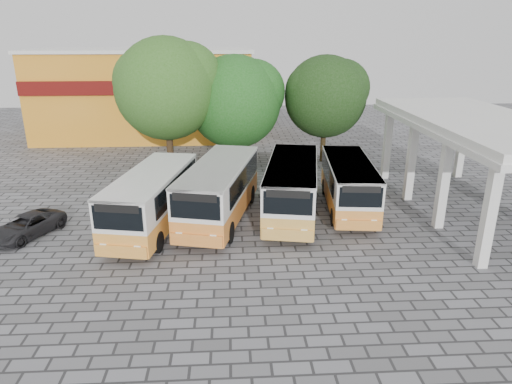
{
  "coord_description": "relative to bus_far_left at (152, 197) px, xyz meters",
  "views": [
    {
      "loc": [
        -3.02,
        -19.71,
        9.68
      ],
      "look_at": [
        -1.64,
        3.67,
        1.5
      ],
      "focal_mm": 32.0,
      "sensor_mm": 36.0,
      "label": 1
    }
  ],
  "objects": [
    {
      "name": "parked_car",
      "position": [
        -6.24,
        -0.64,
        -1.19
      ],
      "size": [
        3.39,
        4.36,
        1.1
      ],
      "primitive_type": "imported",
      "rotation": [
        0.0,
        0.0,
        -0.46
      ],
      "color": "black",
      "rests_on": "ground"
    },
    {
      "name": "ground",
      "position": [
        7.04,
        -2.54,
        -1.74
      ],
      "size": [
        90.0,
        90.0,
        0.0
      ],
      "primitive_type": "plane",
      "color": "#5A5A5D",
      "rests_on": "ground"
    },
    {
      "name": "bus_far_right",
      "position": [
        10.76,
        2.14,
        -0.1
      ],
      "size": [
        3.2,
        8.06,
        2.83
      ],
      "rotation": [
        0.0,
        0.0,
        -0.11
      ],
      "color": "orange",
      "rests_on": "ground"
    },
    {
      "name": "tree_right",
      "position": [
        11.46,
        12.7,
        3.56
      ],
      "size": [
        6.56,
        6.25,
        8.22
      ],
      "color": "#382B15",
      "rests_on": "ground"
    },
    {
      "name": "bus_centre_right",
      "position": [
        7.4,
        1.34,
        0.04
      ],
      "size": [
        4.07,
        8.87,
        3.07
      ],
      "rotation": [
        0.0,
        0.0,
        -0.18
      ],
      "color": "gold",
      "rests_on": "ground"
    },
    {
      "name": "tree_middle",
      "position": [
        4.53,
        12.25,
        3.3
      ],
      "size": [
        7.29,
        6.94,
        8.28
      ],
      "color": "#4B3B22",
      "rests_on": "ground"
    },
    {
      "name": "bus_far_left",
      "position": [
        0.0,
        0.0,
        0.0
      ],
      "size": [
        4.07,
        8.71,
        3.0
      ],
      "rotation": [
        0.0,
        0.0,
        -0.19
      ],
      "color": "orange",
      "rests_on": "ground"
    },
    {
      "name": "tree_left",
      "position": [
        -0.31,
        10.92,
        4.46
      ],
      "size": [
        7.59,
        7.23,
        9.57
      ],
      "color": "#432F1B",
      "rests_on": "ground"
    },
    {
      "name": "bus_centre_left",
      "position": [
        3.43,
        1.01,
        0.07
      ],
      "size": [
        4.58,
        9.13,
        3.13
      ],
      "rotation": [
        0.0,
        0.0,
        -0.24
      ],
      "color": "orange",
      "rests_on": "ground"
    },
    {
      "name": "shophouse_block",
      "position": [
        -3.96,
        23.45,
        2.42
      ],
      "size": [
        20.4,
        10.4,
        8.3
      ],
      "color": "orange",
      "rests_on": "ground"
    },
    {
      "name": "terminal_shelter",
      "position": [
        17.54,
        1.46,
        3.18
      ],
      "size": [
        6.8,
        15.8,
        5.4
      ],
      "color": "silver",
      "rests_on": "ground"
    }
  ]
}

